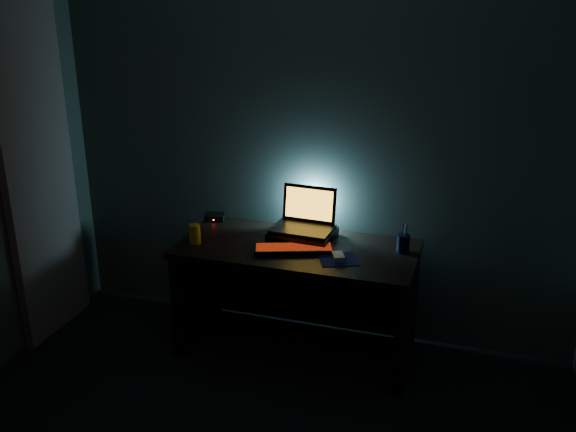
# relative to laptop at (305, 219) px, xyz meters

# --- Properties ---
(room) EXTENTS (3.50, 4.00, 2.50)m
(room) POSITION_rel_laptop_xyz_m (-0.00, -1.80, 0.38)
(room) COLOR black
(room) RESTS_ON ground
(desk) EXTENTS (1.50, 0.70, 0.75)m
(desk) POSITION_rel_laptop_xyz_m (-0.00, -0.13, -0.38)
(desk) COLOR black
(desk) RESTS_ON ground
(curtain) EXTENTS (0.06, 0.65, 2.30)m
(curtain) POSITION_rel_laptop_xyz_m (-1.71, -0.38, 0.28)
(curtain) COLOR #AFA08C
(curtain) RESTS_ON ground
(riser) EXTENTS (0.42, 0.32, 0.06)m
(riser) POSITION_rel_laptop_xyz_m (-0.00, -0.05, -0.09)
(riser) COLOR black
(riser) RESTS_ON desk
(laptop) EXTENTS (0.39, 0.30, 0.26)m
(laptop) POSITION_rel_laptop_xyz_m (0.00, 0.00, 0.00)
(laptop) COLOR black
(laptop) RESTS_ON riser
(keyboard) EXTENTS (0.51, 0.31, 0.03)m
(keyboard) POSITION_rel_laptop_xyz_m (0.00, -0.26, -0.11)
(keyboard) COLOR black
(keyboard) RESTS_ON desk
(mousepad) EXTENTS (0.28, 0.27, 0.00)m
(mousepad) POSITION_rel_laptop_xyz_m (0.29, -0.30, -0.12)
(mousepad) COLOR navy
(mousepad) RESTS_ON desk
(mouse) EXTENTS (0.10, 0.12, 0.03)m
(mouse) POSITION_rel_laptop_xyz_m (0.29, -0.30, -0.10)
(mouse) COLOR gray
(mouse) RESTS_ON mousepad
(pen_cup) EXTENTS (0.09, 0.09, 0.11)m
(pen_cup) POSITION_rel_laptop_xyz_m (0.64, -0.06, -0.06)
(pen_cup) COLOR black
(pen_cup) RESTS_ON desk
(juice_glass) EXTENTS (0.09, 0.09, 0.12)m
(juice_glass) POSITION_rel_laptop_xyz_m (-0.63, -0.33, -0.06)
(juice_glass) COLOR #CEA20A
(juice_glass) RESTS_ON desk
(router) EXTENTS (0.16, 0.14, 0.04)m
(router) POSITION_rel_laptop_xyz_m (-0.68, 0.09, -0.10)
(router) COLOR black
(router) RESTS_ON desk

